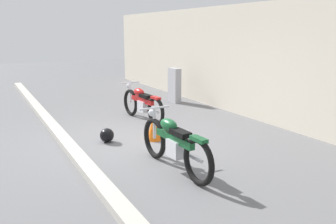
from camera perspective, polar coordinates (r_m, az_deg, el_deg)
ground_plane at (r=7.34m, az=-5.45°, el=-4.46°), size 40.00×40.00×0.00m
building_wall at (r=8.96m, az=15.50°, el=7.54°), size 18.00×0.30×2.84m
curb_strip at (r=6.96m, az=-15.41°, el=-5.34°), size 18.00×0.24×0.12m
stone_marker at (r=11.07m, az=1.03°, el=4.28°), size 0.54×0.22×1.05m
helmet at (r=7.24m, az=-9.70°, el=-3.67°), size 0.28×0.28×0.28m
traffic_cone at (r=7.25m, az=-2.22°, el=-2.37°), size 0.32×0.32×0.55m
motorcycle_green at (r=5.66m, az=0.94°, el=-5.03°), size 2.03×0.57×0.91m
motorcycle_red at (r=8.82m, az=-4.14°, el=1.37°), size 1.97×0.55×0.89m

